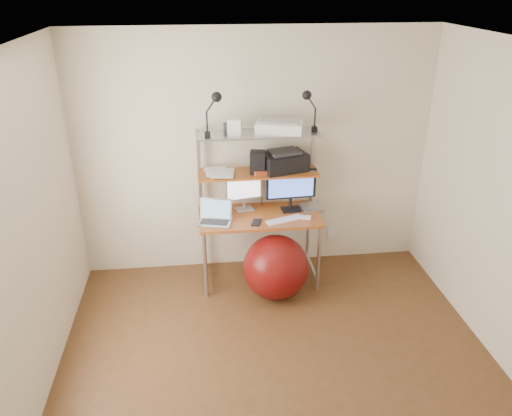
{
  "coord_description": "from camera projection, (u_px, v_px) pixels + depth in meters",
  "views": [
    {
      "loc": [
        -0.56,
        -2.98,
        2.91
      ],
      "look_at": [
        -0.07,
        1.15,
        0.96
      ],
      "focal_mm": 35.0,
      "sensor_mm": 36.0,
      "label": 1
    }
  ],
  "objects": [
    {
      "name": "red_box",
      "position": [
        262.0,
        172.0,
        4.83
      ],
      "size": [
        0.18,
        0.14,
        0.04
      ],
      "primitive_type": "cube",
      "rotation": [
        0.0,
        0.0,
        0.22
      ],
      "color": "#B4421C",
      "rests_on": "mid_shelf"
    },
    {
      "name": "computer_desk",
      "position": [
        259.0,
        193.0,
        4.92
      ],
      "size": [
        1.2,
        0.6,
        1.57
      ],
      "color": "#B45123",
      "rests_on": "ground"
    },
    {
      "name": "keyboard",
      "position": [
        285.0,
        220.0,
        4.85
      ],
      "size": [
        0.39,
        0.22,
        0.01
      ],
      "primitive_type": "cube",
      "rotation": [
        0.0,
        0.0,
        0.33
      ],
      "color": "white",
      "rests_on": "desktop"
    },
    {
      "name": "monitor_black",
      "position": [
        291.0,
        186.0,
        4.97
      ],
      "size": [
        0.51,
        0.15,
        0.51
      ],
      "rotation": [
        0.0,
        0.0,
        0.05
      ],
      "color": "black",
      "rests_on": "desktop"
    },
    {
      "name": "box_grey",
      "position": [
        229.0,
        128.0,
        4.7
      ],
      "size": [
        0.1,
        0.1,
        0.09
      ],
      "primitive_type": "cube",
      "rotation": [
        0.0,
        0.0,
        0.07
      ],
      "color": "#303032",
      "rests_on": "top_shelf"
    },
    {
      "name": "laptop",
      "position": [
        215.0,
        217.0,
        4.81
      ],
      "size": [
        0.36,
        0.32,
        0.27
      ],
      "rotation": [
        0.0,
        0.0,
        -0.25
      ],
      "color": "silver",
      "rests_on": "desktop"
    },
    {
      "name": "wall_outlet",
      "position": [
        331.0,
        233.0,
        5.54
      ],
      "size": [
        0.08,
        0.01,
        0.12
      ],
      "primitive_type": "cube",
      "color": "white",
      "rests_on": "room"
    },
    {
      "name": "printer",
      "position": [
        284.0,
        161.0,
        4.9
      ],
      "size": [
        0.49,
        0.4,
        0.2
      ],
      "rotation": [
        0.0,
        0.0,
        0.27
      ],
      "color": "black",
      "rests_on": "mid_shelf"
    },
    {
      "name": "paper_stack",
      "position": [
        219.0,
        172.0,
        4.86
      ],
      "size": [
        0.31,
        0.36,
        0.02
      ],
      "color": "white",
      "rests_on": "mid_shelf"
    },
    {
      "name": "scanner",
      "position": [
        280.0,
        126.0,
        4.73
      ],
      "size": [
        0.5,
        0.39,
        0.11
      ],
      "rotation": [
        0.0,
        0.0,
        -0.28
      ],
      "color": "white",
      "rests_on": "top_shelf"
    },
    {
      "name": "mouse",
      "position": [
        306.0,
        217.0,
        4.88
      ],
      "size": [
        0.1,
        0.08,
        0.03
      ],
      "primitive_type": "cube",
      "rotation": [
        0.0,
        0.0,
        -0.24
      ],
      "color": "white",
      "rests_on": "desktop"
    },
    {
      "name": "mac_mini",
      "position": [
        311.0,
        208.0,
        5.07
      ],
      "size": [
        0.24,
        0.24,
        0.04
      ],
      "primitive_type": "cube",
      "rotation": [
        0.0,
        0.0,
        0.09
      ],
      "color": "silver",
      "rests_on": "desktop"
    },
    {
      "name": "box_white",
      "position": [
        234.0,
        127.0,
        4.65
      ],
      "size": [
        0.14,
        0.13,
        0.15
      ],
      "primitive_type": "cube",
      "rotation": [
        0.0,
        0.0,
        -0.18
      ],
      "color": "white",
      "rests_on": "top_shelf"
    },
    {
      "name": "clip_lamp_right",
      "position": [
        309.0,
        102.0,
        4.62
      ],
      "size": [
        0.16,
        0.09,
        0.4
      ],
      "color": "black",
      "rests_on": "top_shelf"
    },
    {
      "name": "monitor_silver",
      "position": [
        244.0,
        189.0,
        4.98
      ],
      "size": [
        0.38,
        0.17,
        0.43
      ],
      "rotation": [
        0.0,
        0.0,
        0.23
      ],
      "color": "#A6A6AA",
      "rests_on": "desktop"
    },
    {
      "name": "clip_lamp_left",
      "position": [
        215.0,
        104.0,
        4.45
      ],
      "size": [
        0.17,
        0.09,
        0.42
      ],
      "color": "black",
      "rests_on": "top_shelf"
    },
    {
      "name": "phone",
      "position": [
        256.0,
        222.0,
        4.8
      ],
      "size": [
        0.12,
        0.16,
        0.01
      ],
      "primitive_type": "cube",
      "rotation": [
        0.0,
        0.0,
        -0.32
      ],
      "color": "black",
      "rests_on": "desktop"
    },
    {
      "name": "nas_cube",
      "position": [
        258.0,
        162.0,
        4.83
      ],
      "size": [
        0.17,
        0.17,
        0.22
      ],
      "primitive_type": "cube",
      "rotation": [
        0.0,
        0.0,
        -0.15
      ],
      "color": "black",
      "rests_on": "mid_shelf"
    },
    {
      "name": "exercise_ball",
      "position": [
        276.0,
        267.0,
        4.86
      ],
      "size": [
        0.64,
        0.64,
        0.64
      ],
      "primitive_type": "sphere",
      "color": "maroon",
      "rests_on": "floor"
    },
    {
      "name": "room",
      "position": [
        286.0,
        239.0,
        3.44
      ],
      "size": [
        3.6,
        3.6,
        3.6
      ],
      "color": "brown",
      "rests_on": "ground"
    }
  ]
}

